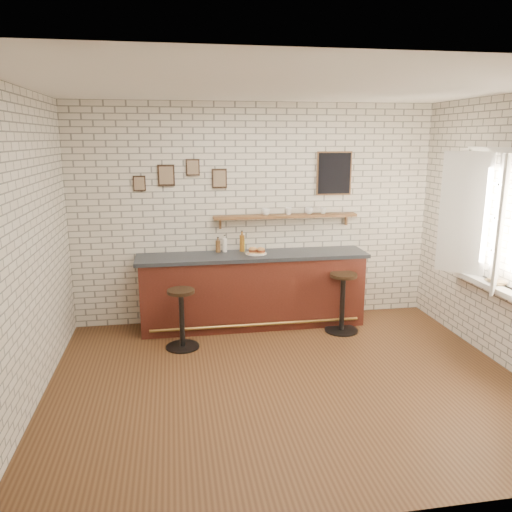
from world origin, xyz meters
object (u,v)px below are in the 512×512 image
object	(u,v)px
bar_stool_left	(182,317)
shelf_cup_b	(289,211)
sandwich_plate	(256,253)
shelf_cup_c	(309,211)
bar_counter	(253,290)
shelf_cup_a	(266,212)
book_upper	(492,281)
bitters_bottle_amber	(242,243)
shelf_cup_d	(323,211)
condiment_bottle_yellow	(243,245)
bar_stool_right	(342,301)
book_lower	(491,282)
ciabatta_sandwich	(257,250)
bitters_bottle_white	(225,245)
bitters_bottle_brown	(218,246)

from	to	relation	value
bar_stool_left	shelf_cup_b	xyz separation A→B (m)	(1.51, 0.82, 1.15)
sandwich_plate	shelf_cup_c	xyz separation A→B (m)	(0.78, 0.20, 0.53)
bar_counter	shelf_cup_a	size ratio (longest dim) A/B	25.92
shelf_cup_c	book_upper	distance (m)	2.49
bitters_bottle_amber	shelf_cup_d	distance (m)	1.22
bitters_bottle_amber	condiment_bottle_yellow	bearing A→B (deg)	-0.00
bar_stool_right	book_lower	bearing A→B (deg)	-40.25
shelf_cup_b	book_lower	distance (m)	2.69
condiment_bottle_yellow	bar_counter	bearing A→B (deg)	-58.85
shelf_cup_a	shelf_cup_d	size ratio (longest dim) A/B	1.33
condiment_bottle_yellow	book_upper	size ratio (longest dim) A/B	0.96
ciabatta_sandwich	bar_stool_right	size ratio (longest dim) A/B	0.30
bar_stool_right	shelf_cup_d	bearing A→B (deg)	99.68
shelf_cup_a	bitters_bottle_amber	bearing A→B (deg)	144.85
bitters_bottle_amber	condiment_bottle_yellow	size ratio (longest dim) A/B	1.47
bar_stool_right	bar_stool_left	bearing A→B (deg)	-174.86
shelf_cup_a	book_upper	distance (m)	2.93
ciabatta_sandwich	bitters_bottle_white	bearing A→B (deg)	155.62
bitters_bottle_amber	bitters_bottle_brown	bearing A→B (deg)	180.00
shelf_cup_a	shelf_cup_c	world-z (taller)	shelf_cup_a
ciabatta_sandwich	shelf_cup_a	world-z (taller)	shelf_cup_a
bar_stool_left	shelf_cup_b	bearing A→B (deg)	28.38
shelf_cup_c	shelf_cup_d	distance (m)	0.21
ciabatta_sandwich	book_upper	size ratio (longest dim) A/B	1.18
bitters_bottle_brown	shelf_cup_b	size ratio (longest dim) A/B	2.09
shelf_cup_a	book_upper	xyz separation A→B (m)	(2.26, -1.77, -0.59)
ciabatta_sandwich	bar_stool_left	xyz separation A→B (m)	(-1.04, -0.62, -0.66)
sandwich_plate	shelf_cup_a	xyz separation A→B (m)	(0.17, 0.20, 0.53)
condiment_bottle_yellow	shelf_cup_a	distance (m)	0.56
bitters_bottle_amber	book_upper	bearing A→B (deg)	-34.05
sandwich_plate	bar_counter	bearing A→B (deg)	179.26
condiment_bottle_yellow	book_upper	xyz separation A→B (m)	(2.59, -1.75, -0.13)
shelf_cup_d	book_lower	world-z (taller)	shelf_cup_d
ciabatta_sandwich	condiment_bottle_yellow	bearing A→B (deg)	132.03
bitters_bottle_brown	shelf_cup_c	xyz separation A→B (m)	(1.27, 0.01, 0.45)
sandwich_plate	bar_stool_left	distance (m)	1.35
condiment_bottle_yellow	shelf_cup_c	world-z (taller)	shelf_cup_c
shelf_cup_d	shelf_cup_c	bearing A→B (deg)	150.09
book_lower	bitters_bottle_amber	bearing A→B (deg)	142.58
bitters_bottle_brown	shelf_cup_b	bearing A→B (deg)	0.81
ciabatta_sandwich	shelf_cup_d	world-z (taller)	shelf_cup_d
shelf_cup_c	book_lower	size ratio (longest dim) A/B	0.49
shelf_cup_c	shelf_cup_d	xyz separation A→B (m)	(0.21, 0.00, -0.00)
condiment_bottle_yellow	bar_stool_left	distance (m)	1.37
shelf_cup_b	book_upper	bearing A→B (deg)	-100.42
condiment_bottle_yellow	shelf_cup_a	bearing A→B (deg)	2.45
shelf_cup_a	shelf_cup_b	size ratio (longest dim) A/B	1.18
bar_stool_right	sandwich_plate	bearing A→B (deg)	158.68
bar_stool_right	book_upper	bearing A→B (deg)	-40.43
sandwich_plate	book_upper	bearing A→B (deg)	-32.80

